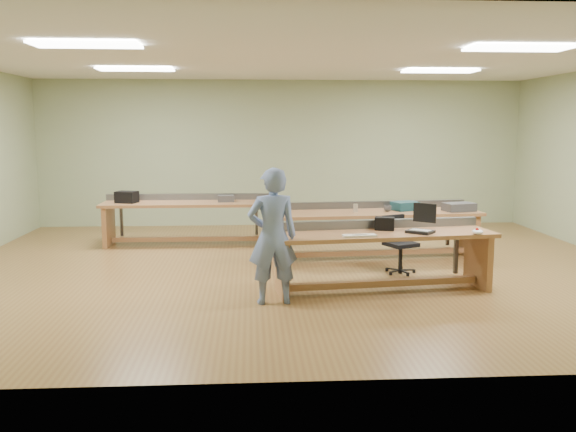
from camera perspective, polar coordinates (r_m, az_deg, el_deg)
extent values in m
plane|color=olive|center=(8.95, 0.81, -4.89)|extent=(10.00, 10.00, 0.00)
plane|color=silver|center=(8.77, 0.86, 14.56)|extent=(10.00, 10.00, 0.00)
cube|color=gray|center=(12.72, -0.54, 5.88)|extent=(10.00, 0.04, 3.00)
cube|color=gray|center=(4.77, 4.50, 1.65)|extent=(10.00, 0.04, 3.00)
cube|color=white|center=(7.48, -18.37, 14.98)|extent=(1.20, 0.50, 0.03)
cube|color=white|center=(10.39, -14.08, 13.18)|extent=(1.20, 0.50, 0.03)
cube|color=white|center=(7.91, 20.77, 14.49)|extent=(1.20, 0.50, 0.03)
cube|color=white|center=(10.71, 14.03, 13.03)|extent=(1.20, 0.50, 0.03)
cube|color=#A46B45|center=(7.68, 8.93, -1.71)|extent=(2.84, 1.05, 0.05)
cube|color=#A46B45|center=(7.44, -0.58, -4.88)|extent=(0.15, 0.64, 0.70)
cube|color=#A46B45|center=(8.25, 17.36, -3.94)|extent=(0.15, 0.64, 0.70)
cube|color=#A46B45|center=(7.81, 8.83, -6.23)|extent=(2.47, 0.38, 0.08)
cube|color=#575A60|center=(7.97, 8.17, -0.74)|extent=(2.76, 0.40, 0.11)
cube|color=#A46B45|center=(9.55, 8.00, 0.29)|extent=(3.36, 1.15, 0.05)
cube|color=#A46B45|center=(9.30, -1.25, -2.19)|extent=(0.14, 0.78, 0.70)
cube|color=#A46B45|center=(10.15, 16.39, -1.64)|extent=(0.14, 0.78, 0.70)
cube|color=#A46B45|center=(9.66, 7.93, -3.39)|extent=(2.99, 0.35, 0.08)
cube|color=#575A60|center=(9.92, 7.37, 1.07)|extent=(3.29, 0.35, 0.11)
cube|color=#A46B45|center=(10.75, -9.43, 1.15)|extent=(2.93, 0.79, 0.05)
cube|color=#A46B45|center=(11.03, -16.44, -0.86)|extent=(0.08, 0.68, 0.70)
cube|color=#A46B45|center=(10.74, -2.14, -0.76)|extent=(0.08, 0.68, 0.70)
cube|color=#A46B45|center=(10.84, -9.35, -2.12)|extent=(2.62, 0.11, 0.08)
cube|color=#575A60|center=(11.08, -9.25, 1.79)|extent=(2.92, 0.09, 0.11)
imported|color=#697CAB|center=(7.05, -1.46, -1.91)|extent=(0.63, 0.45, 1.60)
cube|color=black|center=(7.72, 12.27, -1.44)|extent=(0.39, 0.38, 0.03)
cube|color=black|center=(7.79, 12.67, 0.29)|extent=(0.24, 0.20, 0.24)
cube|color=beige|center=(7.34, 6.71, -1.84)|extent=(0.41, 0.18, 0.02)
ellipsoid|color=white|center=(7.79, 17.33, -1.41)|extent=(0.16, 0.18, 0.07)
cube|color=black|center=(7.84, 9.03, -0.70)|extent=(0.28, 0.22, 0.17)
cylinder|color=black|center=(8.75, 10.47, -4.00)|extent=(0.05, 0.05, 0.40)
cube|color=black|center=(8.71, 10.51, -2.60)|extent=(0.51, 0.51, 0.05)
cube|color=black|center=(8.81, 9.81, -1.01)|extent=(0.35, 0.19, 0.35)
cylinder|color=black|center=(8.79, 10.44, -5.10)|extent=(0.58, 0.58, 0.05)
cube|color=#153B46|center=(9.76, 10.88, 0.93)|extent=(0.46, 0.41, 0.13)
cube|color=#3B3B3D|center=(9.86, 15.71, 0.82)|extent=(0.52, 0.39, 0.13)
imported|color=#3B3B3D|center=(9.56, 9.30, 0.71)|extent=(0.16, 0.16, 0.09)
cylinder|color=silver|center=(9.40, 6.33, 0.74)|extent=(0.07, 0.07, 0.13)
cube|color=black|center=(10.86, -14.86, 1.72)|extent=(0.41, 0.35, 0.20)
cube|color=#3B3B3D|center=(10.71, -5.81, 1.64)|extent=(0.29, 0.22, 0.11)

